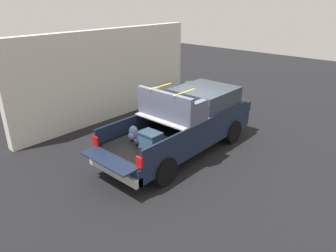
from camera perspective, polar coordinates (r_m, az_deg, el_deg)
name	(u,v)px	position (r m, az deg, el deg)	size (l,w,h in m)	color
ground_plane	(180,151)	(10.17, 2.26, -4.73)	(40.00, 40.00, 0.00)	black
pickup_truck	(188,121)	(10.02, 3.72, 0.95)	(6.05, 2.07, 2.23)	#162138
building_facade	(110,75)	(12.82, -10.80, 9.36)	(8.58, 0.36, 3.59)	silver
trash_can	(191,92)	(14.82, 4.25, 6.32)	(0.60, 0.60, 0.98)	#1E592D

